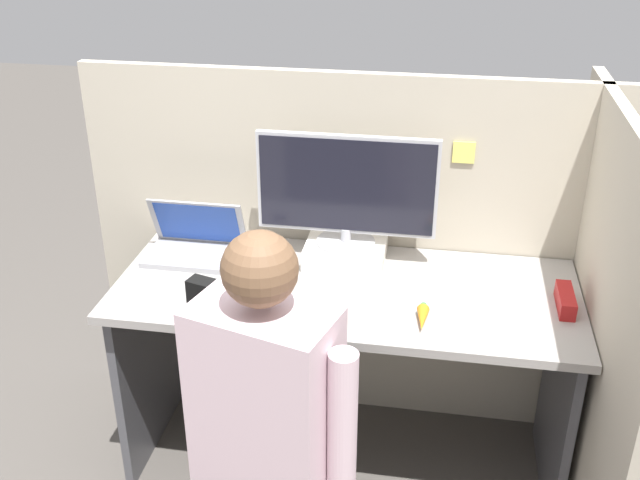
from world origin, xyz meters
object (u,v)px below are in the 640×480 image
paper_box (345,252)px  office_chair (267,479)px  stapler (565,300)px  monitor (347,190)px  laptop (196,246)px  carrot_toy (422,318)px  person (268,455)px

paper_box → office_chair: office_chair is taller
office_chair → stapler: bearing=37.8°
monitor → laptop: bearing=-173.5°
monitor → office_chair: size_ratio=0.62×
carrot_toy → office_chair: (-0.39, -0.47, -0.27)m
laptop → person: bearing=-62.8°
office_chair → person: (0.05, -0.16, 0.24)m
paper_box → carrot_toy: size_ratio=2.00×
laptop → office_chair: bearing=-60.7°
office_chair → person: person is taller
carrot_toy → person: size_ratio=0.11×
paper_box → office_chair: (-0.09, -0.84, -0.28)m
paper_box → monitor: size_ratio=0.45×
stapler → monitor: bearing=164.5°
paper_box → laptop: size_ratio=0.82×
laptop → paper_box: bearing=6.2°
stapler → laptop: bearing=173.6°
person → laptop: bearing=117.2°
paper_box → stapler: 0.76m
monitor → stapler: (0.73, -0.20, -0.24)m
laptop → person: 1.07m
paper_box → office_chair: size_ratio=0.28×
carrot_toy → person: 0.72m
laptop → person: size_ratio=0.26×
monitor → stapler: bearing=-15.5°
carrot_toy → office_chair: office_chair is taller
paper_box → stapler: (0.73, -0.20, -0.01)m
monitor → office_chair: bearing=-96.4°
laptop → person: person is taller
paper_box → stapler: size_ratio=1.66×
paper_box → person: size_ratio=0.21×
laptop → stapler: laptop is taller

